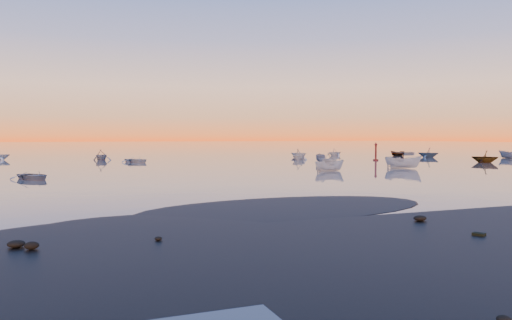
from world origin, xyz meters
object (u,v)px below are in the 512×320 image
boat_near_right (328,165)px  channel_marker (376,153)px  boat_near_left (33,179)px  boat_near_center (329,171)px

boat_near_right → channel_marker: size_ratio=1.20×
boat_near_left → boat_near_right: boat_near_right is taller
boat_near_right → boat_near_center: bearing=47.2°
boat_near_left → boat_near_center: bearing=-29.0°
boat_near_left → channel_marker: 54.39m
boat_near_left → boat_near_right: (36.81, 10.45, 0.00)m
boat_near_center → boat_near_right: (5.96, 10.79, 0.00)m
boat_near_left → boat_near_center: boat_near_center is taller
boat_near_left → channel_marker: (50.90, 19.14, 1.23)m
boat_near_center → boat_near_right: bearing=-26.2°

